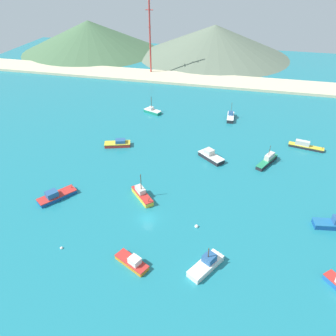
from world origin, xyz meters
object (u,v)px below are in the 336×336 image
Objects in this scene: fishing_boat_8 at (206,264)px; fishing_boat_7 at (267,160)px; fishing_boat_5 at (152,111)px; buoy_0 at (197,226)px; radio_tower at (150,36)px; buoy_1 at (62,248)px; fishing_boat_10 at (142,195)px; fishing_boat_11 at (335,223)px; fishing_boat_13 at (132,262)px; fishing_boat_9 at (230,117)px; fishing_boat_12 at (118,144)px; fishing_boat_2 at (211,156)px; fishing_boat_6 at (305,146)px; fishing_boat_4 at (56,196)px.

fishing_boat_7 is at bearing 73.83° from fishing_boat_8.
fishing_boat_5 is 0.75× the size of fishing_boat_7.
fishing_boat_5 is at bearing 114.70° from buoy_0.
buoy_1 is at bearing -83.25° from radio_tower.
fishing_boat_5 is 52.66m from fishing_boat_10.
fishing_boat_10 reaches higher than fishing_boat_11.
fishing_boat_10 reaches higher than buoy_0.
buoy_1 is at bearing -119.47° from fishing_boat_10.
fishing_boat_13 is at bearing -128.27° from buoy_0.
fishing_boat_5 is at bearing -73.49° from radio_tower.
fishing_boat_9 reaches higher than fishing_boat_12.
radio_tower is (-40.16, 75.15, 17.63)m from fishing_boat_2.
fishing_boat_5 is 71.72m from buoy_1.
fishing_boat_13 is 16.06m from buoy_1.
fishing_boat_10 reaches higher than fishing_boat_13.
fishing_boat_10 is at bearing 102.16° from fishing_boat_13.
fishing_boat_13 is (4.51, -20.94, -0.21)m from fishing_boat_10.
fishing_boat_13 reaches higher than fishing_boat_12.
fishing_boat_6 is at bearing 45.78° from fishing_boat_7.
buoy_0 is at bearing 26.01° from buoy_1.
fishing_boat_8 is at bearing -106.17° from fishing_boat_7.
fishing_boat_5 is 30.04m from fishing_boat_9.
fishing_boat_10 is at bearing -142.34° from fishing_boat_7.
fishing_boat_12 is 1.13× the size of fishing_boat_13.
fishing_boat_10 is 0.98× the size of fishing_boat_13.
fishing_boat_9 is at bearing 83.04° from fishing_boat_2.
buoy_1 is (-26.16, -43.15, -0.88)m from fishing_boat_2.
fishing_boat_2 is 1.10× the size of fishing_boat_13.
fishing_boat_2 is at bearing -61.88° from radio_tower.
fishing_boat_6 is (28.41, 13.47, -0.12)m from fishing_boat_2.
fishing_boat_4 is at bearing -175.40° from fishing_boat_11.
fishing_boat_5 is at bearing 147.69° from fishing_boat_7.
fishing_boat_9 is at bearing 79.40° from fishing_boat_13.
fishing_boat_13 is at bearing -31.32° from fishing_boat_4.
fishing_boat_2 is 38.64m from fishing_boat_11.
fishing_boat_11 is at bearing 0.11° from fishing_boat_10.
fishing_boat_2 is 44.86m from fishing_boat_13.
fishing_boat_7 reaches higher than fishing_boat_12.
fishing_boat_7 is 46.69m from fishing_boat_12.
fishing_boat_11 is at bearing -35.95° from fishing_boat_2.
fishing_boat_5 is at bearing -177.37° from fishing_boat_9.
fishing_boat_6 is 1.34× the size of fishing_boat_9.
buoy_1 is (-57.44, -20.46, -0.91)m from fishing_boat_11.
fishing_boat_8 is 11.65m from buoy_0.
buoy_0 reaches higher than buoy_1.
fishing_boat_12 is (-46.69, -0.40, -0.19)m from fishing_boat_7.
buoy_0 is at bearing 108.59° from fishing_boat_8.
fishing_boat_7 is at bearing -134.22° from fishing_boat_6.
fishing_boat_6 is 1.40× the size of fishing_boat_13.
fishing_boat_10 is 0.81× the size of fishing_boat_11.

